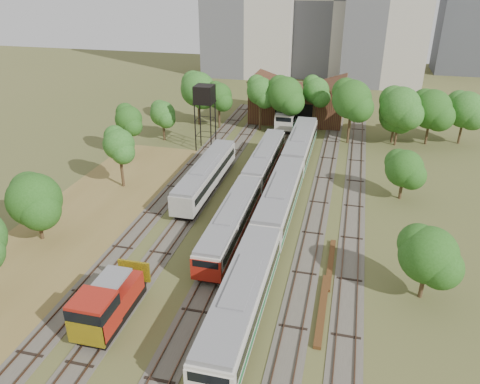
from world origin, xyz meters
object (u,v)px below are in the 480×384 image
(railcar_red_set, at_px, (250,187))
(shunter_locomotive, at_px, (106,305))
(water_tower, at_px, (204,96))
(railcar_green_set, at_px, (280,201))

(railcar_red_set, distance_m, shunter_locomotive, 24.11)
(railcar_red_set, relative_size, shunter_locomotive, 4.27)
(railcar_red_set, bearing_deg, water_tower, 123.78)
(railcar_green_set, distance_m, water_tower, 24.37)
(railcar_green_set, xyz_separation_m, water_tower, (-14.39, 18.69, 6.11))
(railcar_red_set, xyz_separation_m, shunter_locomotive, (-6.00, -23.35, 0.04))
(railcar_red_set, distance_m, water_tower, 19.74)
(shunter_locomotive, distance_m, water_tower, 39.63)
(railcar_red_set, bearing_deg, shunter_locomotive, -104.41)
(shunter_locomotive, bearing_deg, railcar_green_set, 63.64)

